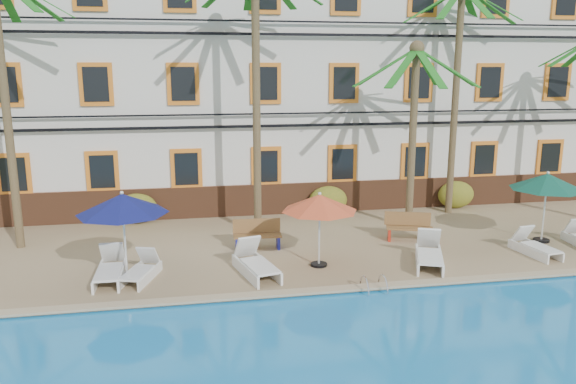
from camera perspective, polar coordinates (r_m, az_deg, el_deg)
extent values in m
plane|color=#384C23|center=(15.74, 7.10, -9.27)|extent=(100.00, 100.00, 0.00)
cube|color=tan|center=(20.26, 2.85, -3.82)|extent=(30.00, 12.00, 0.25)
cube|color=tan|center=(14.85, 8.19, -9.51)|extent=(30.00, 0.35, 0.06)
cube|color=silver|center=(24.34, 0.22, 11.18)|extent=(25.00, 6.00, 10.00)
cube|color=brown|center=(21.91, 1.70, -0.60)|extent=(25.00, 0.12, 1.20)
cube|color=orange|center=(22.00, -26.09, 1.63)|extent=(1.15, 0.10, 1.50)
cube|color=black|center=(21.95, -26.13, 1.61)|extent=(0.85, 0.04, 1.20)
cube|color=orange|center=(21.38, -18.34, 2.00)|extent=(1.15, 0.10, 1.50)
cube|color=black|center=(21.34, -18.35, 1.97)|extent=(0.85, 0.04, 1.20)
cube|color=orange|center=(21.18, -10.27, 2.34)|extent=(1.15, 0.10, 1.50)
cube|color=black|center=(21.13, -10.27, 2.32)|extent=(0.85, 0.04, 1.20)
cube|color=orange|center=(21.40, -2.21, 2.63)|extent=(1.15, 0.10, 1.50)
cube|color=black|center=(21.35, -2.19, 2.61)|extent=(0.85, 0.04, 1.20)
cube|color=orange|center=(22.02, 5.54, 2.87)|extent=(1.15, 0.10, 1.50)
cube|color=black|center=(21.98, 5.58, 2.85)|extent=(0.85, 0.04, 1.20)
cube|color=orange|center=(23.03, 12.75, 3.04)|extent=(1.15, 0.10, 1.50)
cube|color=black|center=(22.98, 12.80, 3.02)|extent=(0.85, 0.04, 1.20)
cube|color=orange|center=(24.36, 19.26, 3.15)|extent=(1.15, 0.10, 1.50)
cube|color=black|center=(24.32, 19.32, 3.13)|extent=(0.85, 0.04, 1.20)
cube|color=orange|center=(25.98, 25.03, 3.22)|extent=(1.15, 0.10, 1.50)
cube|color=black|center=(25.94, 25.09, 3.20)|extent=(0.85, 0.04, 1.20)
cube|color=orange|center=(21.70, -26.88, 9.69)|extent=(1.15, 0.10, 1.50)
cube|color=black|center=(21.65, -26.92, 9.68)|extent=(0.85, 0.04, 1.20)
cube|color=orange|center=(21.08, -18.92, 10.31)|extent=(1.15, 0.10, 1.50)
cube|color=black|center=(21.03, -18.94, 10.30)|extent=(0.85, 0.04, 1.20)
cube|color=orange|center=(20.87, -10.61, 10.75)|extent=(1.15, 0.10, 1.50)
cube|color=black|center=(20.82, -10.61, 10.74)|extent=(0.85, 0.04, 1.20)
cube|color=orange|center=(21.09, -2.28, 10.96)|extent=(1.15, 0.10, 1.50)
cube|color=black|center=(21.04, -2.26, 10.96)|extent=(0.85, 0.04, 1.20)
cube|color=orange|center=(21.72, 5.72, 10.95)|extent=(1.15, 0.10, 1.50)
cube|color=black|center=(21.68, 5.75, 10.95)|extent=(0.85, 0.04, 1.20)
cube|color=orange|center=(22.74, 13.13, 10.76)|extent=(1.15, 0.10, 1.50)
cube|color=black|center=(22.70, 13.18, 10.76)|extent=(0.85, 0.04, 1.20)
cube|color=orange|center=(24.09, 19.79, 10.44)|extent=(1.15, 0.10, 1.50)
cube|color=black|center=(24.05, 19.85, 10.43)|extent=(0.85, 0.04, 1.20)
cube|color=orange|center=(25.72, 25.67, 10.04)|extent=(1.15, 0.10, 1.50)
cube|color=black|center=(25.68, 25.74, 10.03)|extent=(0.85, 0.04, 1.20)
cube|color=orange|center=(25.85, 26.37, 17.12)|extent=(1.15, 0.10, 1.50)
cube|color=black|center=(21.31, 1.83, 6.80)|extent=(25.00, 0.08, 0.10)
cube|color=black|center=(21.27, 1.84, 8.01)|extent=(25.00, 0.08, 0.06)
cube|color=black|center=(21.23, 1.90, 15.70)|extent=(25.00, 0.08, 0.10)
cube|color=black|center=(21.26, 1.91, 16.91)|extent=(25.00, 0.08, 0.06)
cylinder|color=brown|center=(19.06, -26.65, 6.91)|extent=(0.26, 0.26, 8.28)
cylinder|color=brown|center=(18.51, -3.23, 8.86)|extent=(0.26, 0.26, 8.79)
cylinder|color=brown|center=(19.89, 12.52, 5.10)|extent=(0.26, 0.26, 6.21)
sphere|color=brown|center=(19.75, 12.96, 14.07)|extent=(0.50, 0.50, 0.50)
cube|color=#196A1B|center=(20.74, 11.67, 12.30)|extent=(0.28, 2.18, 1.28)
cube|color=#196A1B|center=(20.17, 9.95, 12.37)|extent=(1.74, 1.74, 1.28)
cube|color=#196A1B|center=(19.34, 9.85, 12.37)|extent=(2.18, 0.28, 1.28)
cube|color=#196A1B|center=(18.74, 11.61, 12.31)|extent=(1.74, 1.74, 1.28)
cube|color=#196A1B|center=(18.75, 14.19, 12.19)|extent=(0.28, 2.18, 1.28)
cube|color=#196A1B|center=(19.36, 15.90, 12.09)|extent=(1.74, 1.74, 1.28)
cube|color=#196A1B|center=(20.19, 15.75, 12.10)|extent=(2.18, 0.28, 1.28)
cube|color=#196A1B|center=(20.75, 14.00, 12.19)|extent=(1.74, 1.74, 1.28)
cylinder|color=brown|center=(22.33, 16.60, 8.51)|extent=(0.26, 0.26, 8.42)
cube|color=#196A1B|center=(23.37, 15.92, 17.52)|extent=(0.28, 2.18, 1.28)
cube|color=#196A1B|center=(22.76, 14.48, 17.75)|extent=(1.74, 1.74, 1.28)
cube|color=#196A1B|center=(21.94, 14.56, 17.95)|extent=(2.18, 0.28, 1.28)
cube|color=#196A1B|center=(21.38, 16.27, 18.01)|extent=(1.74, 1.74, 1.28)
cube|color=#196A1B|center=(21.45, 18.59, 17.85)|extent=(0.28, 2.18, 1.28)
cube|color=#196A1B|center=(22.09, 19.99, 17.58)|extent=(1.74, 1.74, 1.28)
cube|color=#196A1B|center=(22.91, 19.71, 17.39)|extent=(2.18, 0.28, 1.28)
cube|color=#196A1B|center=(23.43, 18.03, 17.38)|extent=(1.74, 1.74, 1.28)
cube|color=#196A1B|center=(23.55, 26.91, 12.84)|extent=(1.74, 1.74, 1.28)
ellipsoid|color=#305718|center=(21.19, -15.13, -1.63)|extent=(1.50, 0.90, 1.10)
ellipsoid|color=#305718|center=(21.79, 4.10, -0.83)|extent=(1.50, 0.90, 1.10)
ellipsoid|color=#305718|center=(23.69, 16.69, -0.25)|extent=(1.50, 0.90, 1.10)
cylinder|color=black|center=(15.95, -16.02, -8.28)|extent=(0.54, 0.54, 0.08)
cylinder|color=silver|center=(15.59, -16.26, -4.42)|extent=(0.06, 0.06, 2.32)
cone|color=navy|center=(15.36, -16.47, -1.14)|extent=(2.42, 2.42, 0.53)
sphere|color=silver|center=(15.30, -16.54, -0.08)|extent=(0.10, 0.10, 0.10)
cylinder|color=black|center=(16.29, 3.15, -7.36)|extent=(0.49, 0.49, 0.07)
cylinder|color=silver|center=(15.97, 3.19, -3.97)|extent=(0.06, 0.06, 2.08)
cone|color=#D84F2B|center=(15.76, 3.23, -1.10)|extent=(2.17, 2.17, 0.48)
sphere|color=silver|center=(15.70, 3.24, -0.17)|extent=(0.10, 0.10, 0.10)
cylinder|color=black|center=(20.25, 24.32, -4.48)|extent=(0.52, 0.52, 0.07)
cylinder|color=silver|center=(19.98, 24.60, -1.50)|extent=(0.06, 0.06, 2.24)
cone|color=#0F4F3E|center=(19.80, 24.83, 0.99)|extent=(2.33, 2.33, 0.51)
sphere|color=silver|center=(19.76, 24.90, 1.78)|extent=(0.10, 0.10, 0.10)
cube|color=white|center=(15.57, -17.76, -7.75)|extent=(0.63, 1.36, 0.06)
cube|color=white|center=(16.37, -17.40, -5.85)|extent=(0.63, 0.50, 0.67)
cube|color=white|center=(15.92, -18.72, -8.05)|extent=(0.08, 1.92, 0.31)
cube|color=white|center=(15.83, -16.47, -8.01)|extent=(0.08, 1.92, 0.31)
cube|color=white|center=(15.44, -15.09, -7.93)|extent=(0.88, 1.28, 0.05)
cube|color=white|center=(16.08, -14.01, -6.26)|extent=(0.65, 0.58, 0.58)
cube|color=white|center=(15.79, -15.65, -8.09)|extent=(0.58, 1.60, 0.27)
cube|color=white|center=(15.59, -13.81, -8.26)|extent=(0.58, 1.60, 0.27)
cube|color=white|center=(15.25, -2.88, -7.50)|extent=(0.98, 1.54, 0.07)
cube|color=white|center=(16.04, -4.18, -5.55)|extent=(0.76, 0.67, 0.71)
cube|color=white|center=(15.45, -4.39, -8.00)|extent=(0.54, 1.99, 0.33)
cube|color=white|center=(15.67, -2.11, -7.67)|extent=(0.54, 1.99, 0.33)
cube|color=white|center=(16.44, 14.21, -6.38)|extent=(1.14, 1.57, 0.07)
cube|color=white|center=(17.30, 14.10, -4.54)|extent=(0.81, 0.73, 0.71)
cube|color=white|center=(16.74, 13.00, -6.64)|extent=(0.81, 1.91, 0.33)
cube|color=white|center=(16.78, 15.26, -6.72)|extent=(0.81, 1.91, 0.33)
cube|color=white|center=(18.52, 24.32, -5.17)|extent=(0.71, 1.26, 0.06)
cube|color=white|center=(19.05, 22.71, -3.89)|extent=(0.61, 0.51, 0.60)
cube|color=white|center=(18.55, 23.16, -5.55)|extent=(0.28, 1.70, 0.28)
cube|color=white|center=(18.91, 24.43, -5.33)|extent=(0.28, 1.70, 0.28)
cube|color=white|center=(20.67, 27.09, -3.09)|extent=(0.58, 0.48, 0.59)
cube|color=white|center=(20.14, 27.25, -4.56)|extent=(0.18, 1.68, 0.27)
cube|color=olive|center=(17.61, -3.11, -4.46)|extent=(1.52, 0.54, 0.06)
cube|color=olive|center=(17.75, -3.18, -3.42)|extent=(1.50, 0.15, 0.45)
cube|color=navy|center=(17.65, -5.22, -5.24)|extent=(0.11, 0.45, 0.40)
cube|color=navy|center=(17.74, -1.00, -5.10)|extent=(0.11, 0.45, 0.40)
cube|color=olive|center=(18.83, 12.25, -3.62)|extent=(1.57, 0.89, 0.06)
cube|color=olive|center=(18.97, 12.24, -2.65)|extent=(1.45, 0.52, 0.45)
cube|color=red|center=(18.84, 10.24, -4.24)|extent=(0.21, 0.45, 0.40)
cube|color=red|center=(18.96, 14.18, -4.33)|extent=(0.21, 0.45, 0.40)
torus|color=silver|center=(14.73, 7.76, -9.81)|extent=(0.04, 0.74, 0.74)
torus|color=silver|center=(14.89, 9.62, -9.63)|extent=(0.04, 0.74, 0.74)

